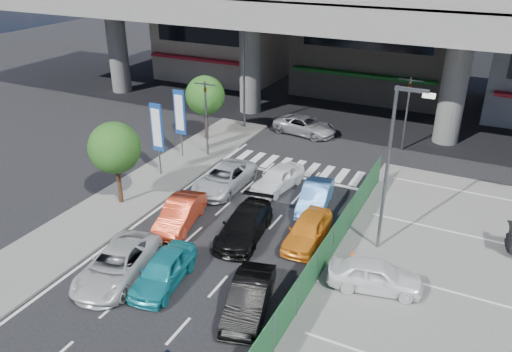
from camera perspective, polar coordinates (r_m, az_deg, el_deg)
The scene contains 27 objects.
ground at distance 22.72m, azimuth -7.91°, elevation -11.29°, with size 120.00×120.00×0.00m, color black.
parking_lot at distance 21.53m, azimuth 21.73°, elevation -15.51°, with size 12.00×28.00×0.06m, color slate.
sidewalk_left at distance 29.11m, azimuth -15.08°, elevation -2.95°, with size 4.00×30.00×0.12m, color slate.
fence_run at distance 20.92m, azimuth 5.97°, elevation -11.77°, with size 0.16×22.00×1.80m, color #1D572D, non-canonical shape.
expressway at distance 38.57m, azimuth 10.52°, elevation 18.11°, with size 64.00×14.00×10.75m.
building_west at distance 54.27m, azimuth -3.59°, elevation 18.13°, with size 12.00×10.90×13.00m.
building_center at distance 49.28m, azimuth 14.26°, elevation 17.85°, with size 14.00×10.90×15.00m.
traffic_light_left at distance 33.08m, azimuth -5.79°, elevation 8.60°, with size 1.60×1.24×5.20m.
traffic_light_right at distance 35.48m, azimuth 17.07°, elevation 8.78°, with size 1.60×1.24×5.20m.
street_lamp_right at distance 22.81m, azimuth 15.33°, elevation 2.01°, with size 1.65×0.22×8.00m.
street_lamp_left at distance 37.95m, azimuth -1.16°, elevation 12.25°, with size 1.65×0.22×8.00m.
signboard_near at distance 30.79m, azimuth -11.23°, elevation 5.21°, with size 0.80×0.14×4.70m.
signboard_far at distance 33.29m, azimuth -8.70°, elevation 6.97°, with size 0.80×0.14×4.70m.
tree_near at distance 27.73m, azimuth -15.86°, elevation 3.10°, with size 2.80×2.80×4.80m.
tree_far at distance 36.08m, azimuth -5.84°, elevation 9.14°, with size 2.80×2.80×4.80m.
sedan_white_mid_left at distance 22.86m, azimuth -15.59°, elevation -9.72°, with size 2.29×4.97×1.38m, color silver.
taxi_teal_mid at distance 22.06m, azimuth -10.54°, elevation -10.56°, with size 1.63×4.05×1.38m, color teal.
hatch_black_mid_right at distance 20.28m, azimuth -0.80°, elevation -13.79°, with size 1.45×4.15×1.37m, color black.
taxi_orange_left at distance 26.07m, azimuth -8.67°, elevation -4.26°, with size 1.46×4.19×1.38m, color red.
sedan_black_mid at distance 24.81m, azimuth -1.32°, elevation -5.62°, with size 1.93×4.76×1.38m, color black.
taxi_orange_right at distance 24.51m, azimuth 5.92°, elevation -6.18°, with size 1.63×4.05×1.38m, color orange.
wagon_silver_front_left at distance 29.53m, azimuth -3.64°, elevation -0.25°, with size 2.28×4.94×1.37m, color #B8BAC0.
sedan_white_front_mid at distance 29.52m, azimuth 2.52°, elevation -0.23°, with size 1.63×4.05×1.38m, color white.
kei_truck_front_right at distance 27.59m, azimuth 6.80°, elevation -2.39°, with size 1.43×4.11×1.36m, color #5293E5.
crossing_wagon_silver at distance 38.11m, azimuth 5.64°, elevation 5.75°, with size 2.22×4.81×1.34m, color gray.
parked_sedan_white at distance 21.95m, azimuth 13.48°, elevation -10.95°, with size 1.59×3.96×1.35m, color white.
traffic_cone at distance 23.52m, azimuth 10.90°, elevation -8.95°, with size 0.34×0.34×0.66m, color #F8430D.
Camera 1 is at (10.71, -14.74, 13.57)m, focal length 35.00 mm.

